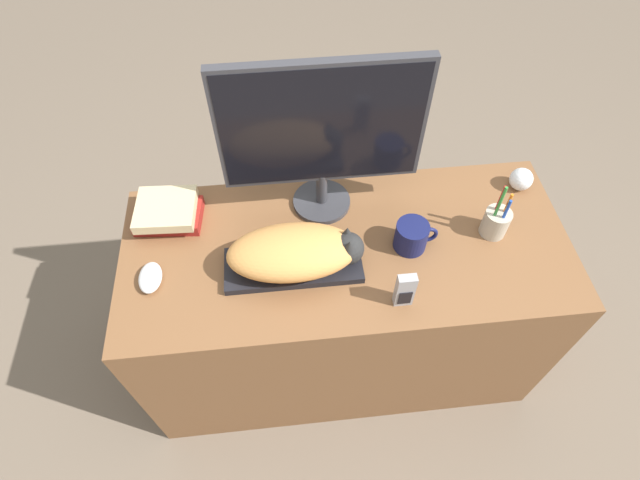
{
  "coord_description": "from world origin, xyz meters",
  "views": [
    {
      "loc": [
        -0.18,
        -0.59,
        1.97
      ],
      "look_at": [
        -0.08,
        0.29,
        0.79
      ],
      "focal_mm": 28.0,
      "sensor_mm": 36.0,
      "label": 1
    }
  ],
  "objects_px": {
    "keyboard": "(293,265)",
    "coffee_mug": "(412,236)",
    "computer_mouse": "(150,278)",
    "phone": "(405,290)",
    "baseball": "(521,179)",
    "pen_cup": "(496,222)",
    "monitor": "(322,132)",
    "book_stack": "(167,213)",
    "cat": "(298,251)"
  },
  "relations": [
    {
      "from": "computer_mouse",
      "to": "book_stack",
      "type": "height_order",
      "value": "book_stack"
    },
    {
      "from": "baseball",
      "to": "book_stack",
      "type": "relative_size",
      "value": 0.35
    },
    {
      "from": "baseball",
      "to": "book_stack",
      "type": "distance_m",
      "value": 1.16
    },
    {
      "from": "computer_mouse",
      "to": "monitor",
      "type": "bearing_deg",
      "value": 24.86
    },
    {
      "from": "pen_cup",
      "to": "baseball",
      "type": "height_order",
      "value": "pen_cup"
    },
    {
      "from": "coffee_mug",
      "to": "pen_cup",
      "type": "distance_m",
      "value": 0.27
    },
    {
      "from": "pen_cup",
      "to": "book_stack",
      "type": "relative_size",
      "value": 0.97
    },
    {
      "from": "computer_mouse",
      "to": "phone",
      "type": "relative_size",
      "value": 0.85
    },
    {
      "from": "pen_cup",
      "to": "cat",
      "type": "bearing_deg",
      "value": -173.51
    },
    {
      "from": "keyboard",
      "to": "pen_cup",
      "type": "bearing_deg",
      "value": 6.32
    },
    {
      "from": "computer_mouse",
      "to": "coffee_mug",
      "type": "bearing_deg",
      "value": 3.43
    },
    {
      "from": "monitor",
      "to": "phone",
      "type": "xyz_separation_m",
      "value": [
        0.19,
        -0.39,
        -0.24
      ]
    },
    {
      "from": "pen_cup",
      "to": "phone",
      "type": "bearing_deg",
      "value": -146.6
    },
    {
      "from": "coffee_mug",
      "to": "book_stack",
      "type": "xyz_separation_m",
      "value": [
        -0.74,
        0.18,
        -0.01
      ]
    },
    {
      "from": "phone",
      "to": "book_stack",
      "type": "relative_size",
      "value": 0.58
    },
    {
      "from": "keyboard",
      "to": "baseball",
      "type": "distance_m",
      "value": 0.81
    },
    {
      "from": "cat",
      "to": "book_stack",
      "type": "bearing_deg",
      "value": 150.49
    },
    {
      "from": "cat",
      "to": "computer_mouse",
      "type": "bearing_deg",
      "value": -179.77
    },
    {
      "from": "monitor",
      "to": "computer_mouse",
      "type": "height_order",
      "value": "monitor"
    },
    {
      "from": "coffee_mug",
      "to": "pen_cup",
      "type": "height_order",
      "value": "pen_cup"
    },
    {
      "from": "keyboard",
      "to": "computer_mouse",
      "type": "distance_m",
      "value": 0.42
    },
    {
      "from": "monitor",
      "to": "book_stack",
      "type": "bearing_deg",
      "value": -177.89
    },
    {
      "from": "cat",
      "to": "monitor",
      "type": "distance_m",
      "value": 0.34
    },
    {
      "from": "coffee_mug",
      "to": "phone",
      "type": "xyz_separation_m",
      "value": [
        -0.06,
        -0.19,
        0.02
      ]
    },
    {
      "from": "coffee_mug",
      "to": "cat",
      "type": "bearing_deg",
      "value": -172.61
    },
    {
      "from": "computer_mouse",
      "to": "baseball",
      "type": "bearing_deg",
      "value": 11.74
    },
    {
      "from": "keyboard",
      "to": "coffee_mug",
      "type": "height_order",
      "value": "coffee_mug"
    },
    {
      "from": "baseball",
      "to": "coffee_mug",
      "type": "bearing_deg",
      "value": -154.09
    },
    {
      "from": "coffee_mug",
      "to": "baseball",
      "type": "xyz_separation_m",
      "value": [
        0.41,
        0.2,
        -0.01
      ]
    },
    {
      "from": "keyboard",
      "to": "computer_mouse",
      "type": "bearing_deg",
      "value": -179.76
    },
    {
      "from": "keyboard",
      "to": "cat",
      "type": "distance_m",
      "value": 0.07
    },
    {
      "from": "keyboard",
      "to": "book_stack",
      "type": "distance_m",
      "value": 0.44
    },
    {
      "from": "coffee_mug",
      "to": "book_stack",
      "type": "distance_m",
      "value": 0.76
    },
    {
      "from": "pen_cup",
      "to": "phone",
      "type": "distance_m",
      "value": 0.4
    },
    {
      "from": "pen_cup",
      "to": "book_stack",
      "type": "height_order",
      "value": "pen_cup"
    },
    {
      "from": "book_stack",
      "to": "cat",
      "type": "bearing_deg",
      "value": -29.51
    },
    {
      "from": "computer_mouse",
      "to": "phone",
      "type": "height_order",
      "value": "phone"
    },
    {
      "from": "keyboard",
      "to": "phone",
      "type": "height_order",
      "value": "phone"
    },
    {
      "from": "computer_mouse",
      "to": "coffee_mug",
      "type": "xyz_separation_m",
      "value": [
        0.78,
        0.05,
        0.03
      ]
    },
    {
      "from": "computer_mouse",
      "to": "baseball",
      "type": "distance_m",
      "value": 1.22
    },
    {
      "from": "baseball",
      "to": "phone",
      "type": "distance_m",
      "value": 0.62
    },
    {
      "from": "coffee_mug",
      "to": "computer_mouse",
      "type": "bearing_deg",
      "value": -176.57
    },
    {
      "from": "monitor",
      "to": "coffee_mug",
      "type": "relative_size",
      "value": 4.45
    },
    {
      "from": "keyboard",
      "to": "pen_cup",
      "type": "relative_size",
      "value": 1.91
    },
    {
      "from": "monitor",
      "to": "coffee_mug",
      "type": "height_order",
      "value": "monitor"
    },
    {
      "from": "keyboard",
      "to": "baseball",
      "type": "relative_size",
      "value": 5.36
    },
    {
      "from": "monitor",
      "to": "phone",
      "type": "bearing_deg",
      "value": -64.45
    },
    {
      "from": "keyboard",
      "to": "coffee_mug",
      "type": "bearing_deg",
      "value": 7.05
    },
    {
      "from": "pen_cup",
      "to": "baseball",
      "type": "bearing_deg",
      "value": 50.1
    },
    {
      "from": "computer_mouse",
      "to": "pen_cup",
      "type": "distance_m",
      "value": 1.05
    }
  ]
}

